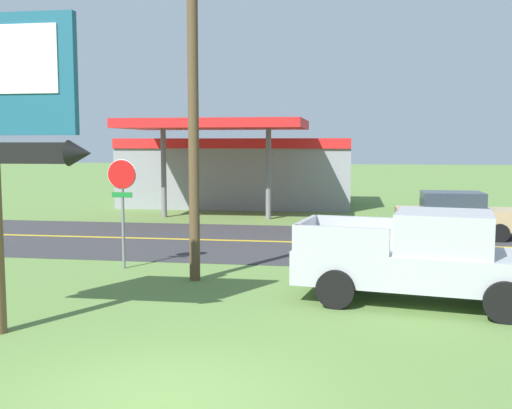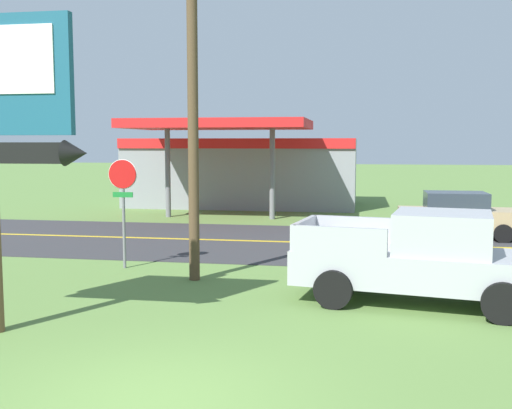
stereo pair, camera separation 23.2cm
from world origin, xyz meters
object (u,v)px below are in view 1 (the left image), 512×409
object	(u,v)px
stop_sign	(122,194)
pickup_silver_parked_on_lawn	(424,258)
gas_station	(238,170)
car_tan_near_lane	(455,215)
utility_pole	(193,78)

from	to	relation	value
stop_sign	pickup_silver_parked_on_lawn	distance (m)	8.02
pickup_silver_parked_on_lawn	gas_station	bearing A→B (deg)	111.42
car_tan_near_lane	pickup_silver_parked_on_lawn	bearing A→B (deg)	-102.98
gas_station	car_tan_near_lane	bearing A→B (deg)	-45.41
utility_pole	gas_station	size ratio (longest dim) A/B	0.77
stop_sign	gas_station	bearing A→B (deg)	89.87
utility_pole	gas_station	bearing A→B (deg)	97.07
stop_sign	pickup_silver_parked_on_lawn	xyz separation A→B (m)	(7.57, -2.41, -1.06)
gas_station	pickup_silver_parked_on_lawn	xyz separation A→B (m)	(7.54, -19.21, -0.98)
stop_sign	utility_pole	size ratio (longest dim) A/B	0.32
stop_sign	gas_station	xyz separation A→B (m)	(0.04, 16.80, -0.08)
stop_sign	utility_pole	xyz separation A→B (m)	(2.25, -1.05, 2.90)
utility_pole	car_tan_near_lane	distance (m)	11.71
utility_pole	pickup_silver_parked_on_lawn	world-z (taller)	utility_pole
gas_station	stop_sign	bearing A→B (deg)	-90.13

